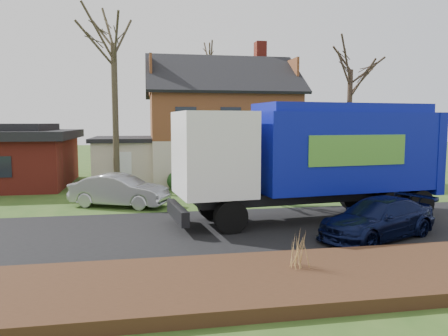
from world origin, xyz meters
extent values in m
plane|color=#2A4B19|center=(0.00, 0.00, 0.00)|extent=(120.00, 120.00, 0.00)
cube|color=black|center=(0.00, 0.00, 0.01)|extent=(80.00, 7.00, 0.02)
cube|color=#321D10|center=(0.00, -5.30, 0.15)|extent=(80.00, 3.50, 0.30)
cube|color=beige|center=(2.00, 14.00, 1.35)|extent=(9.00, 7.50, 2.70)
cube|color=#522C17|center=(2.00, 14.00, 4.10)|extent=(9.00, 7.50, 2.80)
cube|color=maroon|center=(5.00, 15.00, 8.46)|extent=(0.70, 0.90, 1.60)
cube|color=beige|center=(-4.20, 13.50, 1.30)|extent=(3.50, 5.50, 2.60)
cube|color=black|center=(-4.20, 13.50, 2.72)|extent=(3.90, 5.90, 0.24)
cylinder|color=black|center=(-0.10, -0.37, 0.58)|extent=(1.19, 0.52, 1.16)
cylinder|color=black|center=(-0.37, 1.94, 0.58)|extent=(1.19, 0.52, 1.16)
cylinder|color=black|center=(6.19, 0.37, 0.58)|extent=(1.19, 0.52, 1.16)
cylinder|color=black|center=(5.92, 2.68, 0.58)|extent=(1.19, 0.52, 1.16)
cylinder|color=black|center=(7.63, 0.54, 0.58)|extent=(1.19, 0.52, 1.16)
cylinder|color=black|center=(7.35, 2.85, 0.58)|extent=(1.19, 0.52, 1.16)
cube|color=black|center=(3.63, 1.24, 0.94)|extent=(9.64, 2.44, 0.39)
cube|color=white|center=(-0.51, 0.75, 2.67)|extent=(2.86, 3.06, 3.00)
cube|color=black|center=(-1.72, 0.61, 2.83)|extent=(0.37, 2.44, 1.00)
cube|color=black|center=(-1.83, 0.60, 0.61)|extent=(0.60, 2.79, 0.50)
cube|color=#0B148F|center=(4.68, 1.36, 2.67)|extent=(7.28, 3.58, 3.00)
cube|color=#0B148F|center=(4.68, 1.36, 4.33)|extent=(6.91, 3.21, 0.33)
cube|color=#0B148F|center=(8.26, 1.79, 2.56)|extent=(0.72, 2.86, 3.22)
cube|color=#4E9932|center=(4.68, -0.06, 2.78)|extent=(3.98, 0.51, 1.11)
cube|color=#4E9932|center=(4.35, 2.75, 2.78)|extent=(3.98, 0.51, 1.11)
imported|color=#989B9F|center=(-4.09, 5.26, 0.73)|extent=(4.66, 3.18, 1.45)
imported|color=black|center=(4.53, -1.80, 0.65)|extent=(4.84, 3.46, 1.30)
cylinder|color=#3E3625|center=(-4.48, 9.84, 4.00)|extent=(0.33, 0.33, 7.99)
cylinder|color=#3B2C23|center=(9.87, 11.27, 3.53)|extent=(0.32, 0.32, 7.07)
cylinder|color=#46372A|center=(2.59, 22.18, 4.24)|extent=(0.32, 0.32, 8.47)
cone|color=#A9834A|center=(0.65, -4.95, 0.77)|extent=(0.04, 0.04, 0.94)
cone|color=#A9834A|center=(0.50, -4.95, 0.77)|extent=(0.04, 0.04, 0.94)
cone|color=#A9834A|center=(0.80, -4.95, 0.77)|extent=(0.04, 0.04, 0.94)
cone|color=#A9834A|center=(0.65, -4.83, 0.77)|extent=(0.04, 0.04, 0.94)
cone|color=#A9834A|center=(0.65, -5.06, 0.77)|extent=(0.04, 0.04, 0.94)
camera|label=1|loc=(-2.93, -14.69, 3.80)|focal=35.00mm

